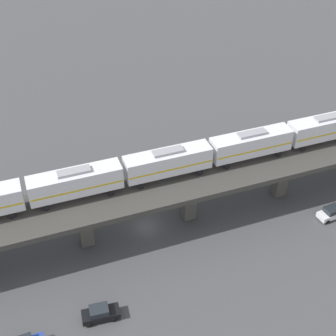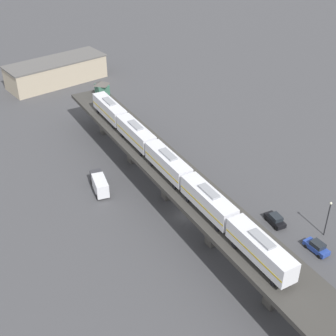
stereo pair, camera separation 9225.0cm
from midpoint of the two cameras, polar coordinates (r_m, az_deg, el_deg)
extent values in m
plane|color=#424244|center=(61.20, 35.17, -28.71)|extent=(400.00, 400.00, 0.00)
cube|color=#393733|center=(55.87, 37.84, -25.54)|extent=(21.47, 92.26, 0.80)
cube|color=#47443F|center=(54.04, 30.06, -32.06)|extent=(2.04, 2.04, 6.29)
cube|color=#47443F|center=(62.74, 40.24, -24.02)|extent=(2.04, 2.04, 6.29)
cube|color=#47443F|center=(73.50, 46.88, -17.73)|extent=(2.04, 2.04, 6.29)
cylinder|color=black|center=(46.72, 20.87, -33.16)|extent=(0.34, 0.86, 0.84)
cylinder|color=black|center=(46.38, 22.99, -35.47)|extent=(0.34, 0.86, 0.84)
cube|color=silver|center=(48.56, 31.22, -27.99)|extent=(4.49, 12.28, 3.10)
cube|color=gold|center=(48.81, 31.09, -28.15)|extent=(4.49, 12.05, 0.24)
cube|color=gray|center=(47.13, 31.97, -27.03)|extent=(1.99, 4.36, 0.36)
cylinder|color=black|center=(48.47, 25.37, -30.60)|extent=(0.34, 0.86, 0.84)
cylinder|color=black|center=(48.14, 27.49, -32.74)|extent=(0.34, 0.86, 0.84)
cylinder|color=black|center=(52.80, 32.78, -25.72)|extent=(0.34, 0.86, 0.84)
cylinder|color=black|center=(52.50, 34.81, -27.53)|extent=(0.34, 0.86, 0.84)
cube|color=silver|center=(56.35, 40.32, -20.95)|extent=(4.49, 12.28, 3.10)
cube|color=gold|center=(56.56, 40.20, -21.12)|extent=(4.49, 12.05, 0.24)
cube|color=gray|center=(55.12, 41.08, -19.91)|extent=(1.99, 4.36, 0.36)
cylinder|color=black|center=(55.32, 35.82, -23.47)|extent=(0.34, 0.86, 0.84)
cylinder|color=black|center=(55.03, 37.78, -25.15)|extent=(0.34, 0.86, 0.84)
cylinder|color=black|center=(60.92, 40.86, -19.43)|extent=(0.34, 0.86, 0.84)
cylinder|color=black|center=(60.66, 42.66, -20.89)|extent=(0.34, 0.86, 0.84)
cube|color=silver|center=(65.65, 46.48, -15.46)|extent=(4.49, 12.28, 3.10)
cube|color=gold|center=(65.83, 46.36, -15.63)|extent=(4.49, 12.05, 0.24)
cube|color=gray|center=(64.60, 47.18, -14.46)|extent=(1.99, 4.36, 0.36)
cylinder|color=black|center=(63.94, 42.96, -17.65)|extent=(0.34, 0.86, 0.84)
cylinder|color=black|center=(63.70, 44.68, -19.01)|extent=(0.34, 0.86, 0.84)
cylinder|color=black|center=(70.36, 46.50, -14.50)|extent=(0.34, 0.86, 0.84)
cylinder|color=black|center=(70.14, 48.07, -15.70)|extent=(0.34, 0.86, 0.84)
cube|color=silver|center=(75.90, 50.83, -11.29)|extent=(4.49, 12.28, 3.10)
cube|color=gold|center=(76.06, 50.72, -11.45)|extent=(4.49, 12.05, 0.24)
cube|color=gray|center=(75.00, 51.46, -10.36)|extent=(1.99, 4.36, 0.36)
cylinder|color=black|center=(73.72, 48.00, -13.13)|extent=(0.34, 0.86, 0.84)
cylinder|color=black|center=(73.51, 49.50, -14.25)|extent=(0.34, 0.86, 0.84)
cube|color=silver|center=(78.43, 52.14, -20.59)|extent=(2.04, 4.49, 0.80)
cube|color=#1E2328|center=(77.82, 52.40, -20.30)|extent=(1.76, 2.29, 0.76)
cylinder|color=black|center=(77.50, 51.10, -21.02)|extent=(0.28, 0.67, 0.66)
cylinder|color=black|center=(77.67, 52.23, -21.71)|extent=(0.28, 0.67, 0.66)
cylinder|color=black|center=(79.71, 51.77, -19.84)|extent=(0.28, 0.67, 0.66)
cube|color=black|center=(55.87, 39.83, -42.87)|extent=(2.79, 4.70, 0.80)
cube|color=#1E2328|center=(55.11, 40.13, -42.76)|extent=(2.12, 2.53, 0.76)
cylinder|color=black|center=(55.51, 37.53, -43.27)|extent=(0.39, 0.70, 0.66)
cylinder|color=black|center=(55.66, 39.18, -44.56)|extent=(0.39, 0.70, 0.66)
cylinder|color=black|center=(56.83, 40.01, -41.44)|extent=(0.39, 0.70, 0.66)
cylinder|color=black|center=(56.97, 41.62, -42.67)|extent=(0.39, 0.70, 0.66)
cube|color=#333338|center=(72.93, 38.65, -14.91)|extent=(2.71, 2.59, 2.30)
cube|color=silver|center=(70.42, 36.64, -15.65)|extent=(3.81, 5.66, 2.70)
cylinder|color=black|center=(73.38, 38.80, -16.04)|extent=(0.65, 1.06, 1.00)
cylinder|color=black|center=(74.02, 37.80, -14.94)|extent=(0.65, 1.06, 1.00)
cylinder|color=black|center=(70.02, 35.82, -17.33)|extent=(0.65, 1.06, 1.00)
cylinder|color=black|center=(70.73, 34.77, -16.10)|extent=(0.65, 1.06, 1.00)
camera|label=1|loc=(46.12, 124.01, -27.04)|focal=50.00mm
camera|label=2|loc=(46.12, -55.99, 27.04)|focal=50.00mm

